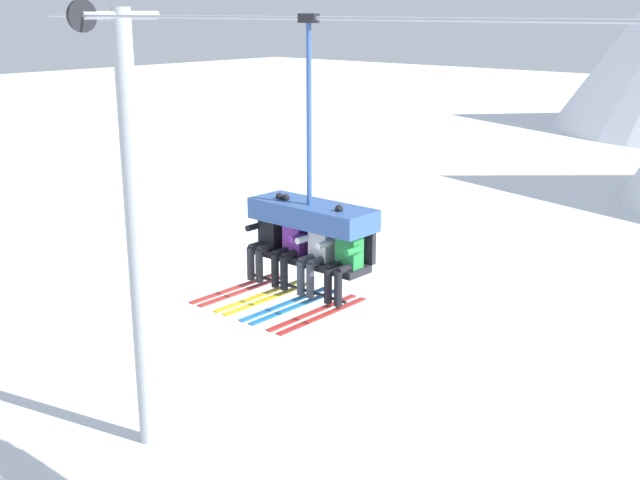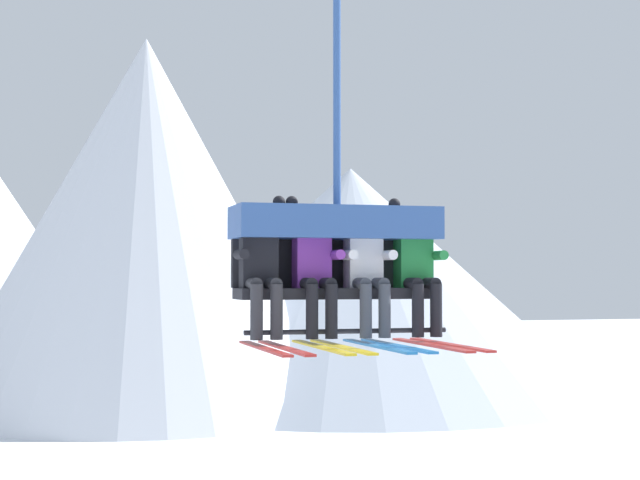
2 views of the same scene
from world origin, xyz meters
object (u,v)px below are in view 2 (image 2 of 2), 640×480
(skier_black, at_px, (262,268))
(skier_green, at_px, (418,268))
(skier_purple, at_px, (315,268))
(chairlift_chair, at_px, (335,235))
(skier_white, at_px, (368,270))

(skier_black, relative_size, skier_green, 1.00)
(skier_green, bearing_deg, skier_purple, 180.00)
(skier_black, bearing_deg, chairlift_chair, 16.14)
(skier_black, bearing_deg, skier_purple, 0.00)
(skier_purple, relative_size, skier_green, 1.00)
(skier_purple, relative_size, skier_white, 1.00)
(skier_black, xyz_separation_m, skier_purple, (0.49, 0.00, 0.00))
(skier_black, bearing_deg, skier_green, 0.00)
(chairlift_chair, distance_m, skier_black, 0.83)
(skier_white, xyz_separation_m, skier_green, (0.49, 0.01, 0.02))
(skier_purple, bearing_deg, skier_green, 0.00)
(chairlift_chair, xyz_separation_m, skier_purple, (-0.25, -0.21, -0.31))
(skier_black, bearing_deg, skier_white, -0.40)
(skier_white, distance_m, skier_green, 0.49)
(skier_green, bearing_deg, chairlift_chair, 163.86)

